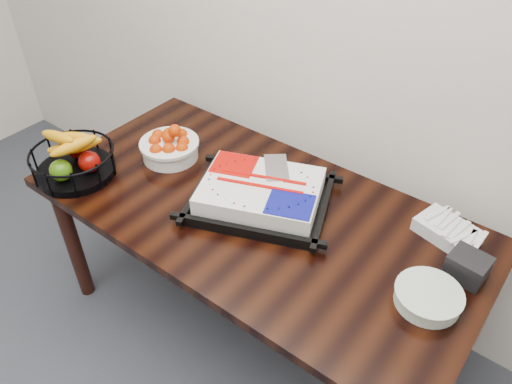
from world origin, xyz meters
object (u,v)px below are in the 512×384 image
Objects in this scene: table at (255,224)px; fruit_basket at (73,160)px; tangerine_bowl at (169,144)px; cake_tray at (261,194)px; plate_stack at (428,297)px; napkin_box at (468,267)px.

fruit_basket reaches higher than table.
tangerine_bowl is at bearing 174.83° from table.
tangerine_bowl is 0.75× the size of fruit_basket.
tangerine_bowl is 0.41m from fruit_basket.
cake_tray is 0.52m from tangerine_bowl.
plate_stack is 0.20m from napkin_box.
table is 6.84× the size of tangerine_bowl.
table is at bearing 177.71° from plate_stack.
tangerine_bowl reaches higher than table.
tangerine_bowl is at bearing 176.51° from plate_stack.
napkin_box is at bearing 11.50° from table.
fruit_basket is 1.60× the size of plate_stack.
napkin_box is (0.78, 0.16, 0.13)m from table.
plate_stack reaches higher than table.
cake_tray is at bearing 23.82° from fruit_basket.
cake_tray is at bearing 174.89° from plate_stack.
cake_tray is 2.44× the size of tangerine_bowl.
tangerine_bowl is 2.08× the size of napkin_box.
tangerine_bowl is (-0.52, 0.05, 0.16)m from table.
fruit_basket reaches higher than napkin_box.
table is 2.81× the size of cake_tray.
tangerine_bowl reaches higher than plate_stack.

